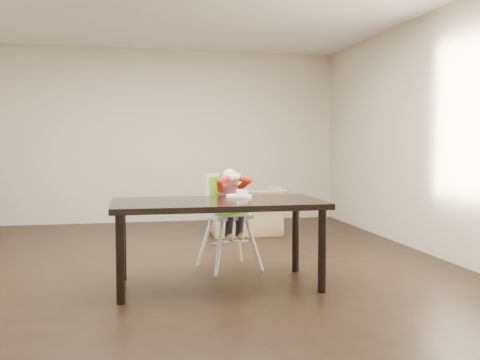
# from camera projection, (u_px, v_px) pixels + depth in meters

# --- Properties ---
(ground) EXTENTS (7.00, 7.00, 0.00)m
(ground) POSITION_uv_depth(u_px,v_px,m) (161.00, 275.00, 5.03)
(ground) COLOR black
(ground) RESTS_ON ground
(room_walls) EXTENTS (6.02, 7.02, 2.71)m
(room_walls) POSITION_uv_depth(u_px,v_px,m) (159.00, 77.00, 4.90)
(room_walls) COLOR beige
(room_walls) RESTS_ON ground
(dining_table) EXTENTS (1.80, 0.90, 0.75)m
(dining_table) POSITION_uv_depth(u_px,v_px,m) (218.00, 210.00, 4.62)
(dining_table) COLOR black
(dining_table) RESTS_ON ground
(high_chair) EXTENTS (0.50, 0.50, 0.99)m
(high_chair) POSITION_uv_depth(u_px,v_px,m) (228.00, 198.00, 5.29)
(high_chair) COLOR white
(high_chair) RESTS_ON ground
(plate) EXTENTS (0.26, 0.26, 0.07)m
(plate) POSITION_uv_depth(u_px,v_px,m) (240.00, 195.00, 4.88)
(plate) COLOR white
(plate) RESTS_ON dining_table
(armchair) EXTENTS (1.00, 0.66, 0.86)m
(armchair) POSITION_uv_depth(u_px,v_px,m) (245.00, 203.00, 7.29)
(armchair) COLOR tan
(armchair) RESTS_ON ground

